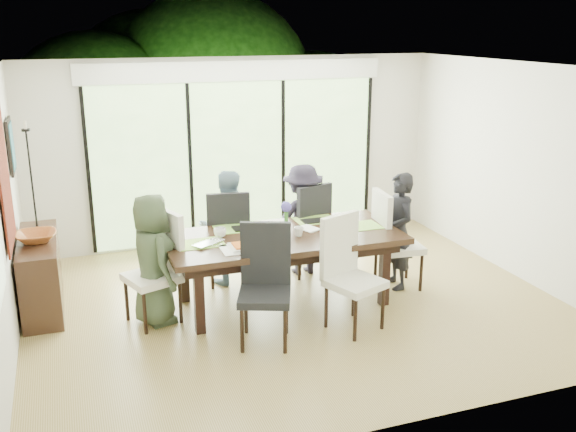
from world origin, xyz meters
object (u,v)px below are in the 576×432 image
object	(u,v)px
chair_near_left	(265,287)
laptop	(212,244)
cup_b	(299,232)
sideboard	(41,273)
chair_left_end	(151,269)
bowl	(36,237)
cup_a	(220,233)
chair_far_left	(227,235)
person_far_left	(227,227)
cup_c	(344,221)
person_left_end	(153,260)
chair_right_end	(399,239)
person_far_right	(303,220)
vase	(286,227)
table_top	(283,237)
chair_far_right	(302,227)
person_right_end	(398,231)
chair_near_right	(355,275)

from	to	relation	value
chair_near_left	laptop	size ratio (longest dim) A/B	3.33
laptop	cup_b	xyz separation A→B (m)	(1.00, 0.00, 0.04)
laptop	sideboard	world-z (taller)	laptop
chair_left_end	bowl	xyz separation A→B (m)	(-1.15, 0.71, 0.27)
chair_near_left	cup_a	bearing A→B (deg)	122.09
chair_left_end	chair_far_left	world-z (taller)	same
person_far_left	cup_c	xyz separation A→B (m)	(1.25, -0.73, 0.17)
bowl	cup_a	bearing A→B (deg)	-16.00
chair_far_left	person_left_end	xyz separation A→B (m)	(-1.03, -0.85, 0.11)
chair_left_end	chair_right_end	distance (m)	3.00
person_far_left	cup_b	world-z (taller)	person_far_left
person_far_right	sideboard	bearing A→B (deg)	1.11
chair_right_end	chair_far_left	xyz separation A→B (m)	(-1.95, 0.85, 0.00)
person_far_right	vase	world-z (taller)	person_far_right
cup_a	cup_c	world-z (taller)	same
table_top	person_far_left	xyz separation A→B (m)	(-0.45, 0.83, -0.08)
chair_far_right	person_far_left	world-z (taller)	person_far_left
chair_right_end	person_left_end	size ratio (longest dim) A/B	0.85
vase	person_far_left	bearing A→B (deg)	122.66
cup_a	cup_c	size ratio (longest dim) A/B	1.00
cup_b	person_far_right	bearing A→B (deg)	66.73
cup_c	person_far_left	bearing A→B (deg)	149.72
chair_near_left	cup_c	world-z (taller)	chair_near_left
person_right_end	laptop	bearing A→B (deg)	-84.64
table_top	cup_a	distance (m)	0.72
chair_left_end	laptop	world-z (taller)	chair_left_end
person_far_left	bowl	bearing A→B (deg)	9.04
chair_near_left	bowl	xyz separation A→B (m)	(-2.15, 1.58, 0.27)
chair_right_end	cup_b	bearing A→B (deg)	100.26
chair_near_left	person_left_end	xyz separation A→B (m)	(-0.98, 0.87, 0.11)
table_top	chair_far_right	distance (m)	1.03
chair_far_right	person_far_left	bearing A→B (deg)	-16.39
chair_left_end	sideboard	bearing A→B (deg)	-144.98
cup_a	person_left_end	bearing A→B (deg)	-169.11
chair_left_end	laptop	distance (m)	0.70
person_far_right	bowl	distance (m)	3.20
person_far_left	vase	bearing A→B (deg)	128.52
chair_far_right	bowl	bearing A→B (deg)	-14.98
sideboard	bowl	distance (m)	0.48
person_left_end	vase	world-z (taller)	person_left_end
person_far_right	sideboard	distance (m)	3.21
chair_near_left	chair_near_right	xyz separation A→B (m)	(1.00, 0.00, 0.00)
vase	chair_near_left	bearing A→B (deg)	-120.87
chair_near_right	chair_left_end	bearing A→B (deg)	134.87
chair_far_left	bowl	bearing A→B (deg)	12.37
person_left_end	vase	xyz separation A→B (m)	(1.53, 0.05, 0.18)
chair_left_end	cup_a	distance (m)	0.86
chair_far_left	person_left_end	world-z (taller)	person_left_end
chair_near_left	person_right_end	distance (m)	2.17
cup_a	cup_c	distance (m)	1.50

